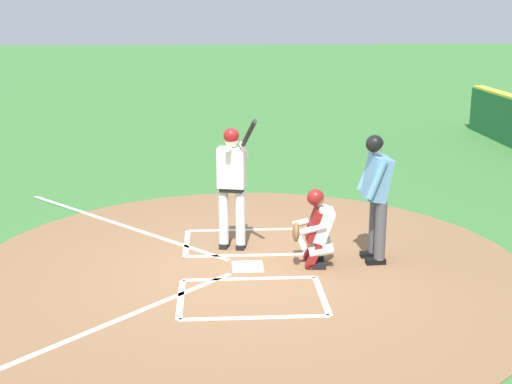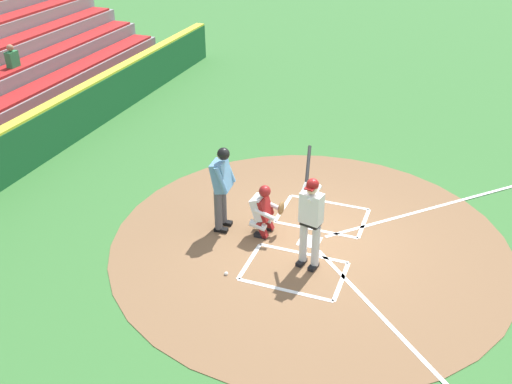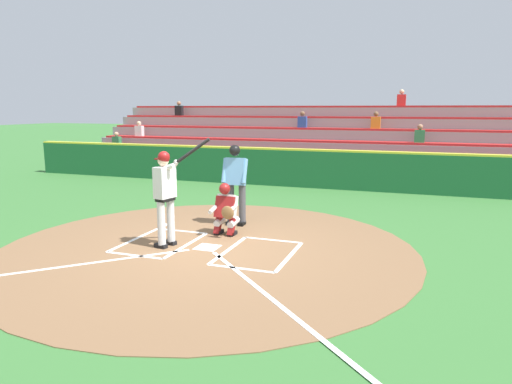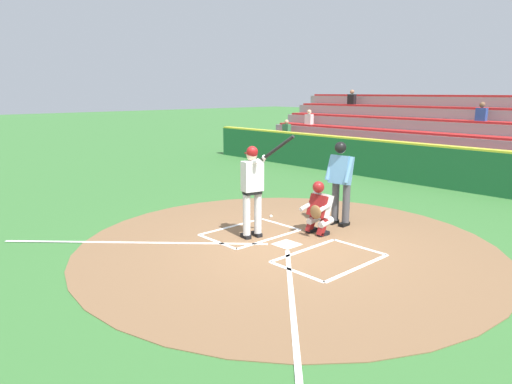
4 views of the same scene
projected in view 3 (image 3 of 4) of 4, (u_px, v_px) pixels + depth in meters
The scene contains 9 objects.
ground_plane at pixel (207, 248), 8.90m from camera, with size 120.00×120.00×0.00m, color #387033.
dirt_circle at pixel (207, 248), 8.90m from camera, with size 8.00×8.00×0.01m, color brown.
home_plate_and_chalk at pixel (186, 261), 8.08m from camera, with size 7.93×4.91×0.01m.
batter at pixel (166, 192), 8.78m from camera, with size 1.04×0.55×2.13m.
catcher at pixel (226, 208), 9.70m from camera, with size 0.59×0.63×1.13m.
plate_umpire at pixel (236, 179), 10.45m from camera, with size 0.60×0.44×1.86m.
baseball at pixel (166, 225), 10.49m from camera, with size 0.07×0.07×0.07m, color white.
backstop_wall at pixel (302, 168), 15.73m from camera, with size 22.00×0.36×1.31m.
bleacher_stand at pixel (324, 149), 19.22m from camera, with size 20.00×5.10×3.45m.
Camera 3 is at (-3.75, 7.75, 2.67)m, focal length 32.22 mm.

